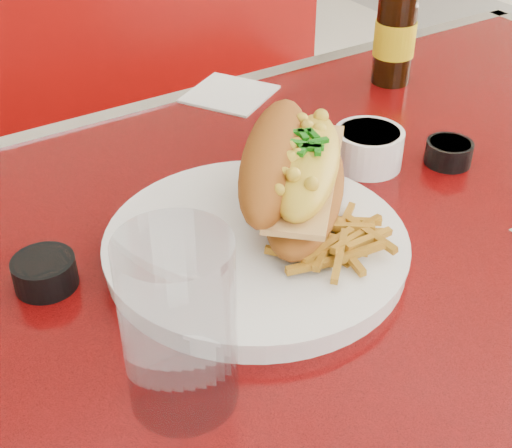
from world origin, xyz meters
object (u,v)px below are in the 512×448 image
water_tumbler (179,325)px  dinner_plate (256,246)px  fork (314,221)px  gravy_ramekin (368,147)px  sauce_cup_right (449,152)px  beer_bottle (396,23)px  diner_table (392,315)px  booth_bench_far (139,218)px  sauce_cup_left (45,271)px  mac_hoagie (295,171)px

water_tumbler → dinner_plate: bearing=39.7°
fork → water_tumbler: bearing=105.0°
gravy_ramekin → water_tumbler: size_ratio=0.66×
sauce_cup_right → beer_bottle: bearing=64.8°
diner_table → sauce_cup_right: sauce_cup_right is taller
booth_bench_far → dinner_plate: booth_bench_far is taller
diner_table → sauce_cup_left: sauce_cup_left is taller
sauce_cup_left → dinner_plate: bearing=-20.1°
sauce_cup_left → water_tumbler: water_tumbler is taller
sauce_cup_right → sauce_cup_left: bearing=175.3°
booth_bench_far → beer_bottle: 0.81m
fork → sauce_cup_left: 0.28m
diner_table → sauce_cup_right: bearing=24.1°
dinner_plate → beer_bottle: size_ratio=1.44×
sauce_cup_left → gravy_ramekin: bearing=1.3°
booth_bench_far → fork: (-0.12, -0.80, 0.50)m
beer_bottle → gravy_ramekin: bearing=-137.9°
diner_table → water_tumbler: size_ratio=7.99×
diner_table → water_tumbler: (-0.34, -0.10, 0.24)m
dinner_plate → mac_hoagie: size_ratio=1.35×
mac_hoagie → booth_bench_far: bearing=33.8°
mac_hoagie → fork: size_ratio=1.70×
dinner_plate → water_tumbler: 0.20m
booth_bench_far → sauce_cup_left: (-0.39, -0.72, 0.50)m
gravy_ramekin → beer_bottle: beer_bottle is taller
fork → sauce_cup_right: (0.23, 0.04, -0.01)m
mac_hoagie → beer_bottle: size_ratio=1.07×
mac_hoagie → sauce_cup_left: bearing=123.3°
diner_table → dinner_plate: dinner_plate is taller
dinner_plate → sauce_cup_left: 0.21m
diner_table → sauce_cup_left: size_ratio=15.50×
diner_table → fork: (-0.12, 0.01, 0.18)m
gravy_ramekin → water_tumbler: bearing=-150.7°
gravy_ramekin → diner_table: bearing=-103.6°
diner_table → mac_hoagie: size_ratio=4.80×
beer_bottle → water_tumbler: (-0.56, -0.38, -0.01)m
booth_bench_far → beer_bottle: (0.22, -0.53, 0.57)m
fork → gravy_ramekin: gravy_ramekin is taller
fork → beer_bottle: beer_bottle is taller
sauce_cup_right → water_tumbler: water_tumbler is taller
booth_bench_far → beer_bottle: bearing=-67.8°
sauce_cup_left → water_tumbler: bearing=-76.5°
gravy_ramekin → booth_bench_far: bearing=92.0°
beer_bottle → mac_hoagie: bearing=-146.2°
booth_bench_far → fork: size_ratio=7.96×
sauce_cup_left → water_tumbler: 0.21m
diner_table → fork: fork is taller
booth_bench_far → gravy_ramekin: bearing=-88.0°
dinner_plate → beer_bottle: 0.49m
water_tumbler → beer_bottle: bearing=34.3°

